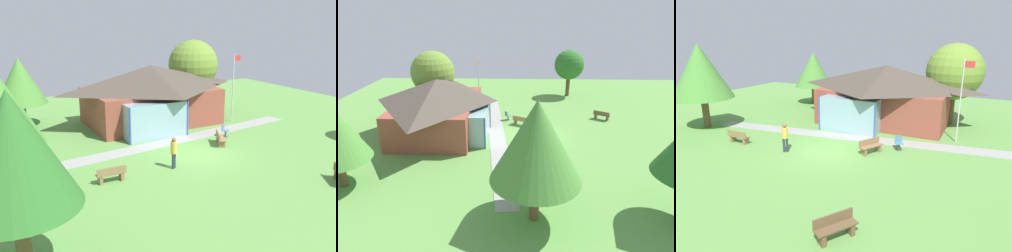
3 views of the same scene
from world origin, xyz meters
TOP-DOWN VIEW (x-y plane):
  - ground_plane at (0.00, 0.00)m, footprint 44.00×44.00m
  - pavilion at (0.75, 7.77)m, footprint 10.48×7.92m
  - footpath at (0.00, 2.96)m, footprint 20.66×3.74m
  - flagpole at (6.57, 5.18)m, footprint 0.64×0.08m
  - bench_front_right at (4.07, -6.72)m, footprint 1.17×1.50m
  - bench_rear_near_path at (2.31, 0.93)m, footprint 1.09×1.53m
  - bench_mid_left at (-5.83, -1.20)m, footprint 1.51×0.46m
  - patio_chair_lawn_spare at (3.62, 2.18)m, footprint 0.60×0.60m
  - visitor_strolling_lawn at (-2.23, -1.09)m, footprint 0.34×0.34m
  - tree_west_hedge at (-10.65, 0.44)m, footprint 4.33×4.33m
  - tree_behind_pavilion_right at (5.58, 9.48)m, footprint 4.19×4.19m
  - tree_far_east at (12.57, -4.79)m, footprint 3.44×3.44m

SIDE VIEW (x-z plane):
  - ground_plane at x=0.00m, z-range 0.00..0.00m
  - footpath at x=0.00m, z-range 0.00..0.03m
  - bench_front_right at x=4.07m, z-range -0.02..0.82m
  - bench_rear_near_path at x=2.31m, z-range -0.02..0.82m
  - bench_mid_left at x=-5.83m, z-range -0.02..0.82m
  - patio_chair_lawn_spare at x=3.62m, z-range -0.01..0.85m
  - visitor_strolling_lawn at x=-2.23m, z-range 0.15..1.89m
  - pavilion at x=0.75m, z-range 0.09..4.54m
  - flagpole at x=6.57m, z-range 0.28..5.57m
  - tree_far_east at x=12.57m, z-range 0.98..6.45m
  - tree_behind_pavilion_right at x=5.58m, z-range 0.95..7.09m
  - tree_west_hedge at x=-10.65m, z-range 1.09..7.22m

